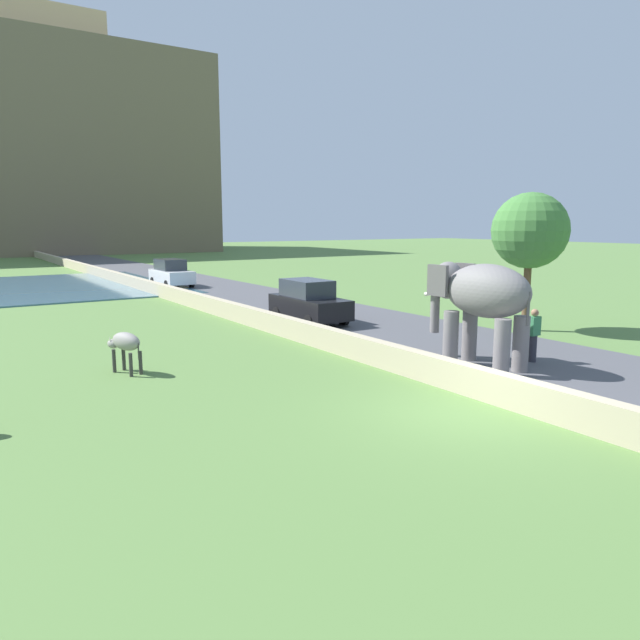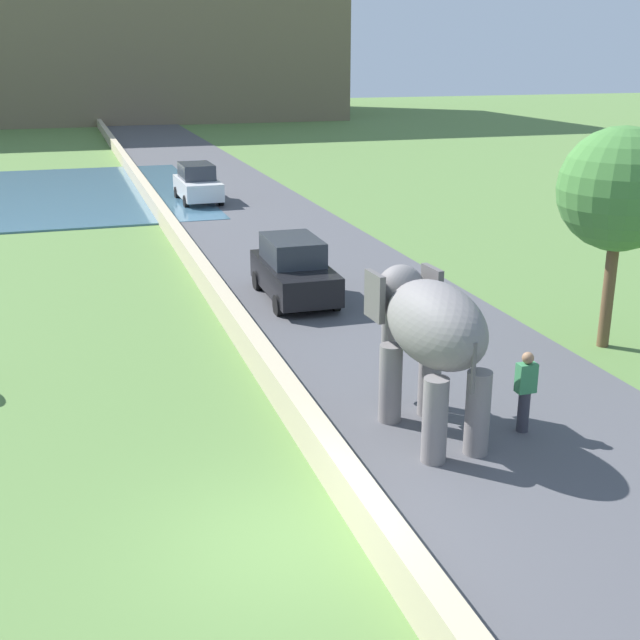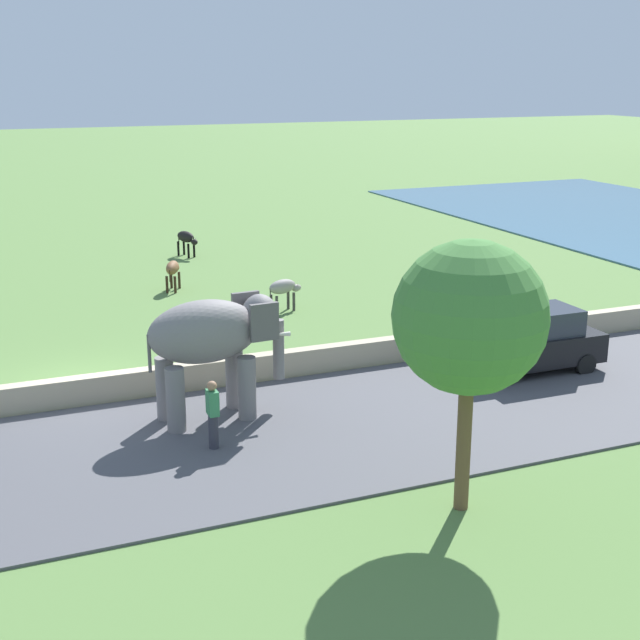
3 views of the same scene
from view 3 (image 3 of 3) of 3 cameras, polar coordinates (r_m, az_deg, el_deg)
The scene contains 8 objects.
ground_plane at distance 24.19m, azimuth -15.13°, elevation -4.29°, with size 220.00×220.00×0.00m, color #567A3D.
elephant at distance 20.84m, azimuth -6.93°, elevation -1.20°, with size 1.56×3.50×2.99m.
person_beside_elephant at distance 19.51m, azimuth -6.96°, elevation -6.05°, with size 0.36×0.22×1.63m.
car_black at distance 25.03m, azimuth 13.57°, elevation -1.32°, with size 1.83×4.02×1.80m.
cow_grey at distance 30.48m, azimuth -2.38°, elevation 2.08°, with size 0.78×1.42×1.15m.
cow_black at distance 40.00m, azimuth -8.65°, elevation 5.26°, with size 1.41×0.83×1.15m.
cow_brown at distance 33.87m, azimuth -9.52°, elevation 3.28°, with size 1.40×0.90×1.15m.
tree_near at distance 16.14m, azimuth 9.68°, elevation 0.10°, with size 2.86×2.86×5.25m.
Camera 3 is at (22.63, -2.58, 8.15)m, focal length 49.36 mm.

